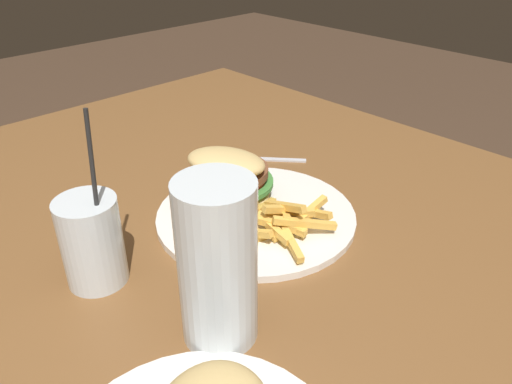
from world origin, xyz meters
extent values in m
cube|color=brown|center=(0.00, 0.00, 0.70)|extent=(1.30, 1.35, 0.03)
cylinder|color=brown|center=(0.58, -0.60, 0.34)|extent=(0.07, 0.07, 0.68)
cylinder|color=white|center=(0.05, -0.22, 0.72)|extent=(0.28, 0.28, 0.01)
ellipsoid|color=#DBB770|center=(0.11, -0.22, 0.74)|extent=(0.14, 0.12, 0.02)
cylinder|color=#428438|center=(0.11, -0.22, 0.75)|extent=(0.15, 0.15, 0.01)
cylinder|color=red|center=(0.11, -0.22, 0.76)|extent=(0.12, 0.12, 0.01)
cylinder|color=brown|center=(0.11, -0.22, 0.77)|extent=(0.13, 0.13, 0.01)
ellipsoid|color=#DBB770|center=(0.10, -0.21, 0.79)|extent=(0.14, 0.12, 0.04)
cube|color=gold|center=(-0.01, -0.19, 0.74)|extent=(0.07, 0.02, 0.02)
cube|color=gold|center=(0.00, -0.21, 0.76)|extent=(0.02, 0.06, 0.03)
cube|color=gold|center=(0.01, -0.17, 0.73)|extent=(0.03, 0.09, 0.01)
cube|color=gold|center=(0.00, -0.22, 0.76)|extent=(0.07, 0.01, 0.03)
cube|color=gold|center=(-0.03, -0.22, 0.75)|extent=(0.06, 0.08, 0.03)
cube|color=gold|center=(-0.01, -0.20, 0.74)|extent=(0.07, 0.05, 0.02)
cube|color=gold|center=(-0.01, -0.21, 0.74)|extent=(0.07, 0.02, 0.01)
cube|color=gold|center=(-0.01, -0.26, 0.74)|extent=(0.06, 0.01, 0.03)
cube|color=gold|center=(0.00, -0.22, 0.75)|extent=(0.05, 0.05, 0.03)
cube|color=gold|center=(0.02, -0.17, 0.73)|extent=(0.09, 0.03, 0.04)
cube|color=gold|center=(0.05, -0.22, 0.74)|extent=(0.02, 0.06, 0.02)
cube|color=gold|center=(0.03, -0.21, 0.74)|extent=(0.06, 0.06, 0.02)
cube|color=gold|center=(0.00, -0.22, 0.75)|extent=(0.06, 0.06, 0.02)
cube|color=gold|center=(-0.04, -0.19, 0.74)|extent=(0.07, 0.04, 0.02)
cube|color=gold|center=(-0.02, -0.22, 0.74)|extent=(0.02, 0.07, 0.02)
cube|color=gold|center=(-0.01, -0.25, 0.74)|extent=(0.01, 0.07, 0.03)
cylinder|color=silver|center=(-0.08, -0.04, 0.80)|extent=(0.08, 0.08, 0.18)
cylinder|color=gold|center=(-0.08, -0.04, 0.79)|extent=(0.07, 0.07, 0.14)
cylinder|color=silver|center=(0.09, 0.01, 0.77)|extent=(0.07, 0.07, 0.11)
cylinder|color=yellow|center=(0.09, 0.01, 0.76)|extent=(0.06, 0.06, 0.08)
cylinder|color=black|center=(0.07, 0.00, 0.82)|extent=(0.02, 0.02, 0.21)
ellipsoid|color=silver|center=(0.22, -0.32, 0.72)|extent=(0.06, 0.06, 0.01)
cube|color=silver|center=(0.17, -0.37, 0.72)|extent=(0.09, 0.08, 0.00)
camera|label=1|loc=(-0.37, 0.19, 1.10)|focal=35.00mm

